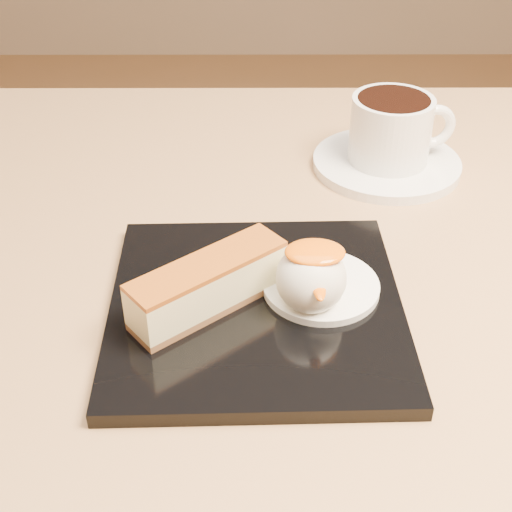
{
  "coord_description": "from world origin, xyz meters",
  "views": [
    {
      "loc": [
        0.01,
        -0.46,
        1.07
      ],
      "look_at": [
        0.01,
        -0.02,
        0.76
      ],
      "focal_mm": 50.0,
      "sensor_mm": 36.0,
      "label": 1
    }
  ],
  "objects_px": {
    "dessert_plate": "(256,308)",
    "coffee_cup": "(393,128)",
    "saucer": "(386,163)",
    "ice_cream_scoop": "(311,278)",
    "table": "(246,413)",
    "cheesecake": "(208,285)"
  },
  "relations": [
    {
      "from": "table",
      "to": "saucer",
      "type": "xyz_separation_m",
      "value": [
        0.14,
        0.19,
        0.16
      ]
    },
    {
      "from": "dessert_plate",
      "to": "ice_cream_scoop",
      "type": "height_order",
      "value": "ice_cream_scoop"
    },
    {
      "from": "coffee_cup",
      "to": "dessert_plate",
      "type": "bearing_deg",
      "value": -129.73
    },
    {
      "from": "table",
      "to": "ice_cream_scoop",
      "type": "bearing_deg",
      "value": -41.67
    },
    {
      "from": "saucer",
      "to": "coffee_cup",
      "type": "height_order",
      "value": "coffee_cup"
    },
    {
      "from": "ice_cream_scoop",
      "to": "coffee_cup",
      "type": "relative_size",
      "value": 0.48
    },
    {
      "from": "dessert_plate",
      "to": "coffee_cup",
      "type": "bearing_deg",
      "value": 59.4
    },
    {
      "from": "ice_cream_scoop",
      "to": "table",
      "type": "bearing_deg",
      "value": 138.33
    },
    {
      "from": "saucer",
      "to": "table",
      "type": "bearing_deg",
      "value": -127.03
    },
    {
      "from": "table",
      "to": "saucer",
      "type": "distance_m",
      "value": 0.29
    },
    {
      "from": "table",
      "to": "dessert_plate",
      "type": "xyz_separation_m",
      "value": [
        0.01,
        -0.04,
        0.16
      ]
    },
    {
      "from": "dessert_plate",
      "to": "coffee_cup",
      "type": "xyz_separation_m",
      "value": [
        0.14,
        0.23,
        0.04
      ]
    },
    {
      "from": "table",
      "to": "coffee_cup",
      "type": "distance_m",
      "value": 0.31
    },
    {
      "from": "dessert_plate",
      "to": "ice_cream_scoop",
      "type": "xyz_separation_m",
      "value": [
        0.04,
        -0.0,
        0.03
      ]
    },
    {
      "from": "saucer",
      "to": "cheesecake",
      "type": "bearing_deg",
      "value": -125.74
    },
    {
      "from": "saucer",
      "to": "coffee_cup",
      "type": "distance_m",
      "value": 0.04
    },
    {
      "from": "dessert_plate",
      "to": "coffee_cup",
      "type": "distance_m",
      "value": 0.27
    },
    {
      "from": "saucer",
      "to": "dessert_plate",
      "type": "bearing_deg",
      "value": -120.26
    },
    {
      "from": "table",
      "to": "cheesecake",
      "type": "height_order",
      "value": "cheesecake"
    },
    {
      "from": "cheesecake",
      "to": "ice_cream_scoop",
      "type": "xyz_separation_m",
      "value": [
        0.08,
        0.0,
        0.01
      ]
    },
    {
      "from": "dessert_plate",
      "to": "saucer",
      "type": "bearing_deg",
      "value": 59.74
    },
    {
      "from": "dessert_plate",
      "to": "ice_cream_scoop",
      "type": "bearing_deg",
      "value": -7.13
    }
  ]
}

